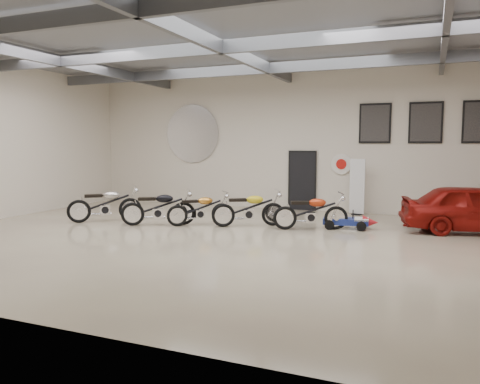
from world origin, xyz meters
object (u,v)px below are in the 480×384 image
at_px(go_kart, 351,219).
at_px(banner_stand, 357,187).
at_px(motorcycle_silver, 105,203).
at_px(motorcycle_black, 158,207).
at_px(motorcycle_gold, 200,208).
at_px(motorcycle_red, 311,211).
at_px(motorcycle_yellow, 248,208).
at_px(vintage_car, 476,209).

bearing_deg(go_kart, banner_stand, 88.08).
xyz_separation_m(motorcycle_silver, motorcycle_black, (1.89, 0.07, -0.02)).
height_order(motorcycle_silver, motorcycle_gold, motorcycle_silver).
height_order(motorcycle_black, motorcycle_red, motorcycle_black).
bearing_deg(motorcycle_silver, motorcycle_yellow, -28.73).
relative_size(banner_stand, motorcycle_silver, 0.86).
xyz_separation_m(motorcycle_black, motorcycle_gold, (1.12, 0.52, -0.05)).
distance_m(motorcycle_black, vintage_car, 8.93).
bearing_deg(vintage_car, motorcycle_yellow, 91.38).
xyz_separation_m(motorcycle_black, vintage_car, (8.62, 2.33, 0.11)).
relative_size(motorcycle_silver, motorcycle_black, 1.03).
bearing_deg(motorcycle_silver, vintage_car, -27.61).
bearing_deg(motorcycle_gold, motorcycle_yellow, -27.83).
bearing_deg(motorcycle_red, go_kart, 5.23).
xyz_separation_m(motorcycle_gold, vintage_car, (7.51, 1.81, 0.16)).
height_order(motorcycle_gold, go_kart, motorcycle_gold).
distance_m(motorcycle_silver, motorcycle_black, 1.89).
distance_m(motorcycle_yellow, go_kart, 2.95).
height_order(motorcycle_black, motorcycle_yellow, motorcycle_black).
xyz_separation_m(motorcycle_black, go_kart, (5.39, 1.59, -0.27)).
xyz_separation_m(motorcycle_black, motorcycle_red, (4.36, 1.03, -0.02)).
relative_size(motorcycle_yellow, vintage_car, 0.54).
xyz_separation_m(motorcycle_silver, vintage_car, (10.51, 2.39, 0.09)).
bearing_deg(go_kart, motorcycle_black, -170.36).
xyz_separation_m(motorcycle_yellow, go_kart, (2.84, 0.74, -0.27)).
height_order(motorcycle_yellow, vintage_car, vintage_car).
bearing_deg(motorcycle_silver, motorcycle_red, -30.46).
xyz_separation_m(motorcycle_gold, motorcycle_red, (3.24, 0.52, 0.03)).
height_order(motorcycle_silver, motorcycle_red, motorcycle_silver).
xyz_separation_m(banner_stand, motorcycle_black, (-5.16, -4.31, -0.39)).
bearing_deg(banner_stand, go_kart, -73.91).
xyz_separation_m(motorcycle_gold, motorcycle_yellow, (1.43, 0.34, 0.05)).
xyz_separation_m(banner_stand, motorcycle_silver, (-7.04, -4.38, -0.38)).
relative_size(banner_stand, motorcycle_red, 0.92).
bearing_deg(motorcycle_silver, banner_stand, -8.57).
distance_m(motorcycle_gold, motorcycle_yellow, 1.47).
bearing_deg(vintage_car, motorcycle_red, 94.62).
relative_size(motorcycle_black, vintage_car, 0.55).
xyz_separation_m(motorcycle_red, vintage_car, (4.27, 1.29, 0.13)).
bearing_deg(motorcycle_black, motorcycle_yellow, -9.72).
bearing_deg(motorcycle_silver, motorcycle_black, -38.40).
distance_m(motorcycle_silver, vintage_car, 10.78).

